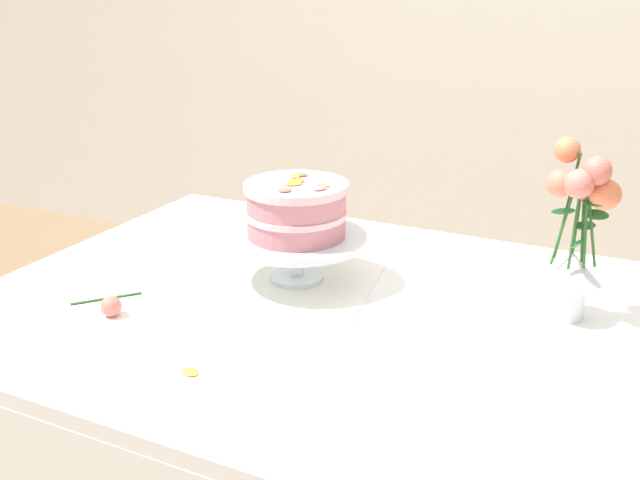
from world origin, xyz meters
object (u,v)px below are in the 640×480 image
object	(u,v)px
cake_stand	(297,243)
layer_cake	(296,209)
dining_table	(334,354)
fallen_rose	(111,306)
flower_vase	(577,233)

from	to	relation	value
cake_stand	layer_cake	size ratio (longest dim) A/B	1.39
dining_table	cake_stand	size ratio (longest dim) A/B	4.83
cake_stand	fallen_rose	world-z (taller)	cake_stand
cake_stand	fallen_rose	size ratio (longest dim) A/B	2.33
flower_vase	cake_stand	bearing A→B (deg)	-172.67
layer_cake	fallen_rose	distance (m)	0.40
dining_table	layer_cake	xyz separation A→B (m)	(-0.13, 0.10, 0.25)
dining_table	flower_vase	bearing A→B (deg)	22.81
flower_vase	dining_table	bearing A→B (deg)	-157.19
cake_stand	layer_cake	xyz separation A→B (m)	(0.00, 0.00, 0.07)
cake_stand	fallen_rose	bearing A→B (deg)	-128.62
flower_vase	layer_cake	bearing A→B (deg)	-172.67
cake_stand	layer_cake	distance (m)	0.07
cake_stand	fallen_rose	distance (m)	0.38
fallen_rose	layer_cake	bearing A→B (deg)	51.37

